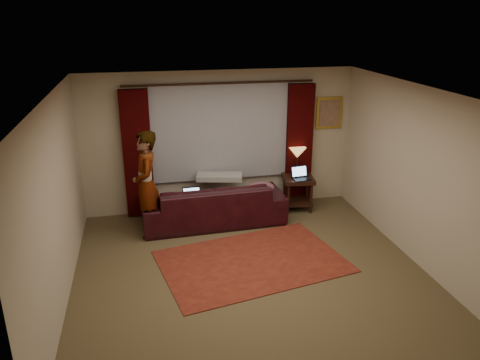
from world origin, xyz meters
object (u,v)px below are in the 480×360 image
Objects in this scene: sofa at (213,196)px; person at (147,185)px; laptop_table at (302,174)px; end_table at (298,193)px; tiffany_lamp at (297,161)px; laptop_sofa at (192,196)px.

sofa is 1.22m from person.
laptop_table is at bearing 94.52° from person.
end_table is 0.46m from laptop_table.
laptop_sofa is at bearing -162.83° from tiffany_lamp.
tiffany_lamp is at bearing 80.92° from laptop_table.
end_table is 2.89m from person.
end_table is at bearing -98.00° from tiffany_lamp.
tiffany_lamp is (0.03, 0.19, 0.58)m from end_table.
end_table is 0.61m from tiffany_lamp.
end_table is 1.85× the size of laptop_table.
laptop_sofa is 0.52× the size of end_table.
tiffany_lamp is at bearing -167.43° from sofa.
sofa is 1.69m from end_table.
tiffany_lamp is 0.36m from laptop_table.
tiffany_lamp reaches higher than sofa.
sofa reaches higher than laptop_sofa.
laptop_sofa is at bearing 91.11° from person.
tiffany_lamp is at bearing 82.00° from end_table.
tiffany_lamp is 0.29× the size of person.
sofa is at bearing -171.25° from end_table.
person reaches higher than laptop_table.
person reaches higher than end_table.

